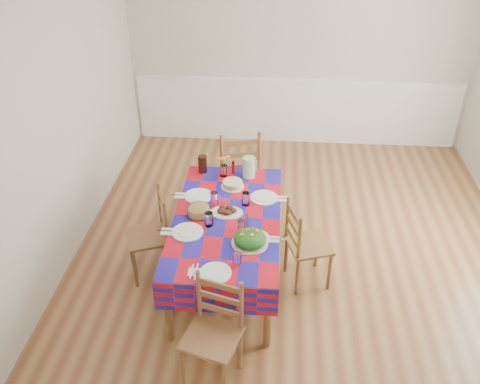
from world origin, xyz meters
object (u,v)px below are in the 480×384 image
(tea_pitcher, at_px, (203,164))
(chair_left, at_px, (152,235))
(chair_right, at_px, (305,245))
(chair_far, at_px, (238,171))
(dining_table, at_px, (227,224))
(meat_platter, at_px, (227,211))
(chair_near, at_px, (214,334))
(green_pitcher, at_px, (249,167))

(tea_pitcher, xyz_separation_m, chair_left, (-0.39, -0.76, -0.35))
(tea_pitcher, bearing_deg, chair_right, -37.28)
(chair_far, distance_m, chair_left, 1.31)
(dining_table, relative_size, chair_right, 2.06)
(meat_platter, relative_size, chair_far, 0.28)
(dining_table, relative_size, chair_near, 2.01)
(green_pitcher, bearing_deg, dining_table, -101.87)
(meat_platter, bearing_deg, green_pitcher, 76.46)
(dining_table, height_order, chair_left, chair_left)
(green_pitcher, relative_size, chair_near, 0.24)
(tea_pitcher, bearing_deg, chair_near, -79.94)
(meat_platter, bearing_deg, chair_left, -176.54)
(tea_pitcher, height_order, chair_far, chair_far)
(dining_table, relative_size, chair_left, 2.01)
(meat_platter, height_order, tea_pitcher, tea_pitcher)
(chair_left, bearing_deg, green_pitcher, 107.56)
(tea_pitcher, relative_size, chair_left, 0.20)
(dining_table, height_order, chair_right, chair_right)
(green_pitcher, xyz_separation_m, chair_left, (-0.86, -0.70, -0.36))
(tea_pitcher, xyz_separation_m, chair_right, (1.03, -0.79, -0.36))
(green_pitcher, distance_m, chair_near, 1.87)
(dining_table, relative_size, tea_pitcher, 9.95)
(chair_right, bearing_deg, tea_pitcher, 34.56)
(meat_platter, bearing_deg, chair_right, -5.56)
(chair_near, bearing_deg, green_pitcher, 102.11)
(meat_platter, height_order, chair_left, chair_left)
(tea_pitcher, relative_size, chair_far, 0.17)
(meat_platter, bearing_deg, chair_near, -89.04)
(tea_pitcher, bearing_deg, meat_platter, -66.20)
(meat_platter, xyz_separation_m, chair_near, (0.02, -1.18, -0.28))
(chair_left, bearing_deg, meat_platter, 71.86)
(chair_near, bearing_deg, chair_left, 138.91)
(green_pitcher, xyz_separation_m, chair_far, (-0.14, 0.40, -0.29))
(tea_pitcher, distance_m, chair_near, 1.95)
(chair_left, bearing_deg, chair_right, 67.28)
(chair_far, bearing_deg, meat_platter, 74.97)
(chair_right, bearing_deg, chair_left, 70.73)
(chair_near, xyz_separation_m, chair_far, (0.00, 2.23, 0.08))
(chair_near, height_order, chair_right, chair_near)
(dining_table, xyz_separation_m, tea_pitcher, (-0.32, 0.77, 0.16))
(green_pitcher, relative_size, tea_pitcher, 1.20)
(meat_platter, distance_m, chair_left, 0.76)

